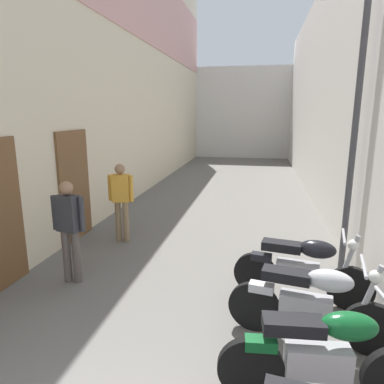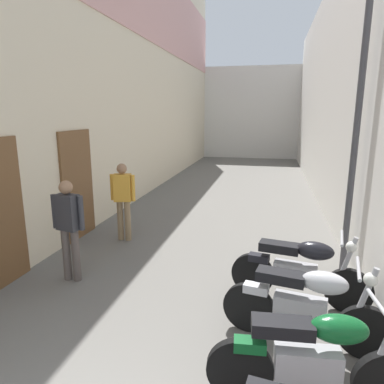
% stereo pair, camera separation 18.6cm
% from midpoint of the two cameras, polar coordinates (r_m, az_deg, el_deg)
% --- Properties ---
extents(ground_plane, '(35.44, 35.44, 0.00)m').
position_cam_midpoint_polar(ground_plane, '(8.83, 3.18, -3.87)').
color(ground_plane, '#66635E').
extents(building_left, '(0.45, 19.44, 8.37)m').
position_cam_midpoint_polar(building_left, '(11.19, -10.46, 21.33)').
color(building_left, beige).
rests_on(building_left, ground).
extents(building_right, '(0.45, 19.44, 6.16)m').
position_cam_midpoint_polar(building_right, '(10.53, 20.89, 14.99)').
color(building_right, silver).
rests_on(building_right, ground).
extents(building_far_end, '(8.22, 2.00, 5.03)m').
position_cam_midpoint_polar(building_far_end, '(21.13, 8.10, 12.67)').
color(building_far_end, silver).
rests_on(building_far_end, ground).
extents(motorcycle_second, '(1.85, 0.58, 1.04)m').
position_cam_midpoint_polar(motorcycle_second, '(3.49, 19.44, -23.66)').
color(motorcycle_second, black).
rests_on(motorcycle_second, ground).
extents(motorcycle_third, '(1.84, 0.58, 1.04)m').
position_cam_midpoint_polar(motorcycle_third, '(4.22, 17.71, -16.66)').
color(motorcycle_third, black).
rests_on(motorcycle_third, ground).
extents(motorcycle_fourth, '(1.84, 0.58, 1.04)m').
position_cam_midpoint_polar(motorcycle_fourth, '(5.02, 16.56, -11.67)').
color(motorcycle_fourth, black).
rests_on(motorcycle_fourth, ground).
extents(pedestrian_mid_alley, '(0.52, 0.27, 1.57)m').
position_cam_midpoint_polar(pedestrian_mid_alley, '(5.53, -20.38, -5.02)').
color(pedestrian_mid_alley, '#564C47').
rests_on(pedestrian_mid_alley, ground).
extents(pedestrian_further_down, '(0.52, 0.27, 1.57)m').
position_cam_midpoint_polar(pedestrian_further_down, '(7.04, -12.28, -0.75)').
color(pedestrian_further_down, '#8C7251').
rests_on(pedestrian_further_down, ground).
extents(street_lamp, '(0.79, 0.18, 4.30)m').
position_cam_midpoint_polar(street_lamp, '(5.91, 23.58, 11.82)').
color(street_lamp, '#47474C').
rests_on(street_lamp, ground).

